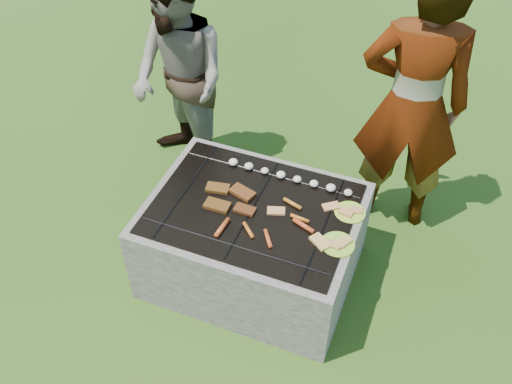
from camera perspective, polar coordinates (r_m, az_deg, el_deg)
lawn at (r=3.94m, az=-0.27°, el=-7.80°), size 60.00×60.00×0.00m
fire_pit at (r=3.72m, az=-0.28°, el=-5.12°), size 1.30×1.00×0.62m
mushrooms at (r=3.66m, az=3.11°, el=1.58°), size 0.83×0.06×0.04m
pork_slabs at (r=3.53m, az=-2.67°, el=-0.59°), size 0.37×0.27×0.02m
sausages at (r=3.37m, az=1.42°, el=-3.25°), size 0.54×0.45×0.03m
bread_on_grate at (r=3.40m, az=5.38°, el=-3.09°), size 0.45×0.42×0.02m
plate_far at (r=3.50m, az=9.38°, el=-2.02°), size 0.21×0.21×0.03m
plate_near at (r=3.32m, az=8.19°, el=-5.19°), size 0.25×0.25×0.03m
cook at (r=3.80m, az=15.35°, el=8.34°), size 0.78×0.57×1.94m
bystander at (r=4.21m, az=-7.65°, el=11.04°), size 1.01×0.96×1.65m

